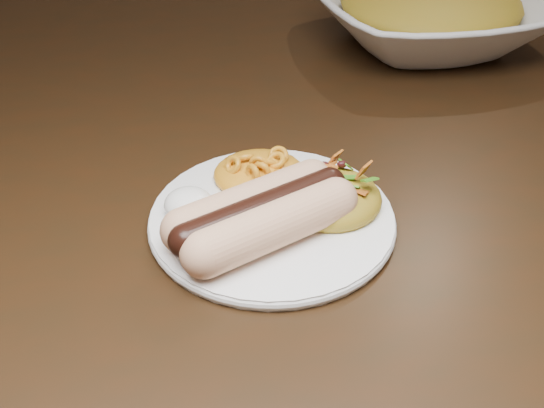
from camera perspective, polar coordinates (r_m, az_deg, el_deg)
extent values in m
cube|color=black|center=(0.67, -7.47, 4.89)|extent=(1.60, 0.90, 0.04)
cylinder|color=white|center=(0.53, 0.00, -1.33)|extent=(0.22, 0.22, 0.01)
cylinder|color=#E9B88D|center=(0.48, -0.60, -2.11)|extent=(0.12, 0.08, 0.04)
cylinder|color=#E9B88D|center=(0.51, -1.18, 0.14)|extent=(0.12, 0.08, 0.04)
cylinder|color=black|center=(0.49, -0.90, -0.58)|extent=(0.13, 0.08, 0.03)
ellipsoid|color=orange|center=(0.56, -1.16, 3.74)|extent=(0.10, 0.09, 0.03)
ellipsoid|color=white|center=(0.52, -7.54, 0.35)|extent=(0.05, 0.05, 0.02)
ellipsoid|color=orange|center=(0.53, 5.22, 0.93)|extent=(0.09, 0.08, 0.03)
imported|color=silver|center=(0.87, 13.85, 16.00)|extent=(0.31, 0.31, 0.07)
ellipsoid|color=orange|center=(0.87, 13.99, 16.90)|extent=(0.27, 0.27, 0.06)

